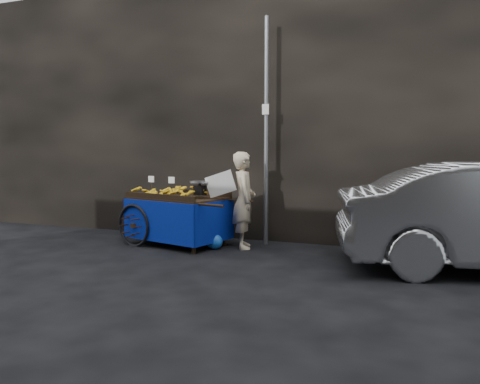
% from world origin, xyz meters
% --- Properties ---
extents(ground, '(80.00, 80.00, 0.00)m').
position_xyz_m(ground, '(0.00, 0.00, 0.00)').
color(ground, black).
rests_on(ground, ground).
extents(building_wall, '(13.50, 2.00, 5.00)m').
position_xyz_m(building_wall, '(0.39, 2.60, 2.50)').
color(building_wall, black).
rests_on(building_wall, ground).
extents(street_pole, '(0.12, 0.10, 4.00)m').
position_xyz_m(street_pole, '(0.30, 1.30, 2.01)').
color(street_pole, slate).
rests_on(street_pole, ground).
extents(banana_cart, '(2.47, 1.57, 1.24)m').
position_xyz_m(banana_cart, '(-1.20, 0.73, 0.77)').
color(banana_cart, black).
rests_on(banana_cart, ground).
extents(vendor, '(0.94, 0.71, 1.66)m').
position_xyz_m(vendor, '(0.04, 0.85, 0.83)').
color(vendor, '#C5B392').
rests_on(vendor, ground).
extents(plastic_bag, '(0.29, 0.23, 0.26)m').
position_xyz_m(plastic_bag, '(-0.38, 0.56, 0.13)').
color(plastic_bag, blue).
rests_on(plastic_bag, ground).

